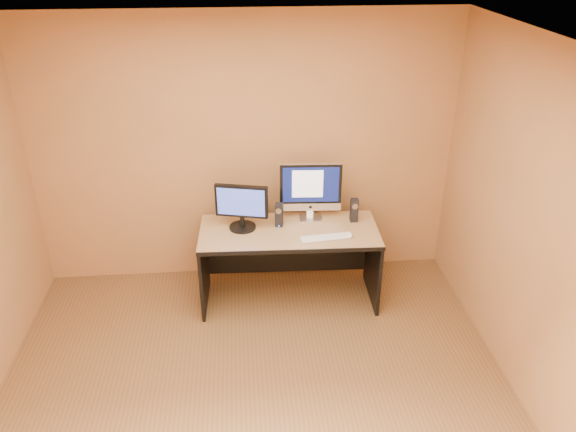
% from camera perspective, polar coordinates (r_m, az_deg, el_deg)
% --- Properties ---
extents(floor, '(4.00, 4.00, 0.00)m').
position_cam_1_polar(floor, '(4.40, -3.10, -19.56)').
color(floor, brown).
rests_on(floor, ground).
extents(walls, '(4.00, 4.00, 2.60)m').
position_cam_1_polar(walls, '(3.56, -3.62, -5.18)').
color(walls, '#A96C44').
rests_on(walls, ground).
extents(ceiling, '(4.00, 4.00, 0.00)m').
position_cam_1_polar(ceiling, '(3.06, -4.37, 15.75)').
color(ceiling, white).
rests_on(ceiling, walls).
extents(desk, '(1.65, 0.77, 0.75)m').
position_cam_1_polar(desk, '(5.28, 0.11, -5.03)').
color(desk, '#A57752').
rests_on(desk, ground).
extents(imac, '(0.59, 0.25, 0.56)m').
position_cam_1_polar(imac, '(5.18, 2.33, 2.50)').
color(imac, silver).
rests_on(imac, desk).
extents(second_monitor, '(0.53, 0.35, 0.43)m').
position_cam_1_polar(second_monitor, '(5.05, -4.72, 0.90)').
color(second_monitor, black).
rests_on(second_monitor, desk).
extents(speaker_left, '(0.08, 0.09, 0.22)m').
position_cam_1_polar(speaker_left, '(5.12, -0.91, 0.13)').
color(speaker_left, black).
rests_on(speaker_left, desk).
extents(speaker_right, '(0.07, 0.08, 0.22)m').
position_cam_1_polar(speaker_right, '(5.24, 6.73, 0.60)').
color(speaker_right, black).
rests_on(speaker_right, desk).
extents(keyboard, '(0.45, 0.16, 0.02)m').
position_cam_1_polar(keyboard, '(4.97, 3.78, -2.22)').
color(keyboard, silver).
rests_on(keyboard, desk).
extents(mouse, '(0.06, 0.11, 0.04)m').
position_cam_1_polar(mouse, '(5.02, 6.26, -1.88)').
color(mouse, silver).
rests_on(mouse, desk).
extents(cable_a, '(0.08, 0.22, 0.01)m').
position_cam_1_polar(cable_a, '(5.39, 2.98, 0.30)').
color(cable_a, black).
rests_on(cable_a, desk).
extents(cable_b, '(0.10, 0.16, 0.01)m').
position_cam_1_polar(cable_b, '(5.34, 1.79, 0.01)').
color(cable_b, black).
rests_on(cable_b, desk).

